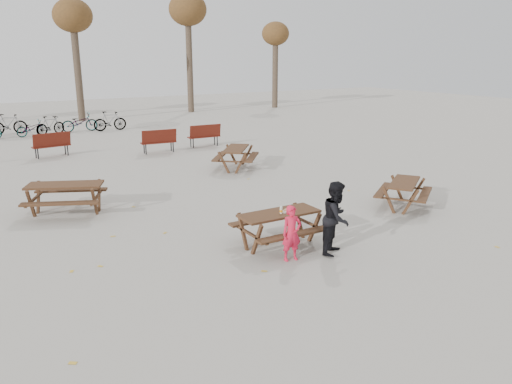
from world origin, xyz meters
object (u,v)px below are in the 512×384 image
food_tray (286,212)px  picnic_table_far (236,158)px  picnic_table_east (403,194)px  soda_bottle (281,210)px  picnic_table_north (66,199)px  main_picnic_table (279,220)px  adult (336,218)px  child (292,233)px

food_tray → picnic_table_far: bearing=69.6°
picnic_table_east → soda_bottle: bearing=154.3°
food_tray → soda_bottle: bearing=-174.3°
soda_bottle → picnic_table_north: soda_bottle is taller
picnic_table_far → main_picnic_table: bearing=-162.8°
main_picnic_table → soda_bottle: soda_bottle is taller
soda_bottle → adult: adult is taller
child → adult: size_ratio=0.74×
main_picnic_table → child: size_ratio=1.53×
child → picnic_table_east: 5.04m
main_picnic_table → picnic_table_east: bearing=8.4°
food_tray → picnic_table_north: size_ratio=0.09×
soda_bottle → adult: bearing=-47.1°
picnic_table_north → child: bearing=-34.9°
food_tray → child: child is taller
main_picnic_table → child: (-0.22, -0.81, -0.00)m
main_picnic_table → picnic_table_east: size_ratio=1.07×
food_tray → child: size_ratio=0.15×
child → picnic_table_east: size_ratio=0.70×
picnic_table_east → main_picnic_table: bearing=153.3°
picnic_table_east → picnic_table_far: size_ratio=0.92×
main_picnic_table → picnic_table_north: size_ratio=0.94×
picnic_table_north → soda_bottle: bearing=-29.6°
picnic_table_east → picnic_table_far: 6.83m
adult → picnic_table_far: bearing=41.8°
main_picnic_table → picnic_table_far: 7.83m
child → picnic_table_far: 8.67m
adult → main_picnic_table: bearing=95.8°
main_picnic_table → food_tray: bearing=-29.2°
child → picnic_table_east: child is taller
main_picnic_table → food_tray: size_ratio=10.00×
picnic_table_east → picnic_table_far: picnic_table_far is taller
adult → picnic_table_east: 4.14m
main_picnic_table → soda_bottle: bearing=-94.3°
main_picnic_table → soda_bottle: 0.27m
adult → picnic_table_far: (2.06, 8.25, -0.40)m
main_picnic_table → adult: (0.81, -0.97, 0.20)m
soda_bottle → picnic_table_far: (2.87, 7.37, -0.46)m
picnic_table_east → child: bearing=162.1°
food_tray → picnic_table_east: (4.46, 0.75, -0.43)m
main_picnic_table → adult: 1.28m
main_picnic_table → picnic_table_east: (4.59, 0.68, -0.22)m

